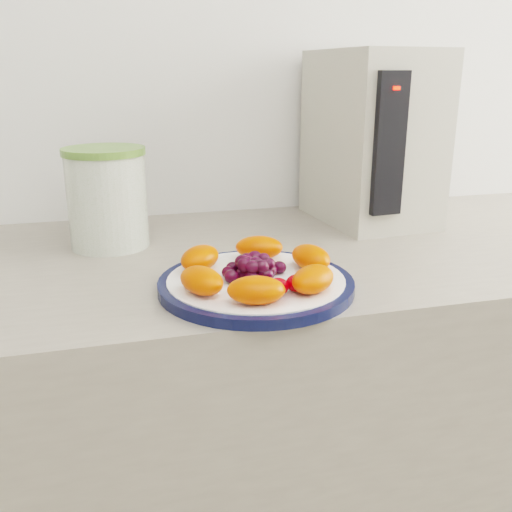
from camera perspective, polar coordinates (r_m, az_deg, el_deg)
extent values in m
cube|color=silver|center=(1.25, -2.91, 22.80)|extent=(3.50, 0.02, 2.60)
cube|color=gray|center=(1.21, 1.13, -20.19)|extent=(3.50, 0.60, 0.90)
cube|color=#866548|center=(1.22, 1.13, -21.29)|extent=(3.48, 0.58, 0.84)
cylinder|color=black|center=(0.81, 0.00, -2.86)|extent=(0.28, 0.28, 0.01)
cylinder|color=white|center=(0.81, 0.00, -2.79)|extent=(0.25, 0.25, 0.02)
cylinder|color=#3D5B1B|center=(1.02, -14.62, 5.30)|extent=(0.18, 0.18, 0.16)
cylinder|color=#5A8035|center=(1.01, -15.02, 10.10)|extent=(0.18, 0.18, 0.01)
cube|color=#B0AB99|center=(1.19, 11.47, 11.48)|extent=(0.21, 0.28, 0.34)
cube|color=black|center=(1.04, 13.14, 10.78)|extent=(0.06, 0.02, 0.25)
cube|color=#FF0C05|center=(1.03, 13.86, 15.99)|extent=(0.01, 0.01, 0.01)
ellipsoid|color=#E63100|center=(0.84, 5.50, -0.12)|extent=(0.06, 0.08, 0.04)
ellipsoid|color=#E63100|center=(0.89, 0.32, 0.87)|extent=(0.08, 0.07, 0.04)
ellipsoid|color=#E63100|center=(0.84, -5.63, -0.19)|extent=(0.08, 0.09, 0.04)
ellipsoid|color=#E63100|center=(0.75, -5.46, -2.44)|extent=(0.07, 0.09, 0.04)
ellipsoid|color=#E63100|center=(0.72, 0.02, -3.43)|extent=(0.08, 0.07, 0.04)
ellipsoid|color=#E63100|center=(0.76, 5.72, -2.30)|extent=(0.09, 0.08, 0.04)
ellipsoid|color=black|center=(0.80, 0.00, -1.60)|extent=(0.02, 0.02, 0.02)
ellipsoid|color=black|center=(0.81, 1.37, -1.45)|extent=(0.02, 0.02, 0.02)
ellipsoid|color=black|center=(0.82, 0.36, -1.17)|extent=(0.02, 0.02, 0.02)
ellipsoid|color=black|center=(0.82, -1.00, -1.23)|extent=(0.02, 0.02, 0.02)
ellipsoid|color=black|center=(0.80, -1.39, -1.77)|extent=(0.02, 0.02, 0.02)
ellipsoid|color=black|center=(0.78, -0.38, -2.08)|extent=(0.02, 0.02, 0.02)
ellipsoid|color=black|center=(0.79, 1.03, -1.89)|extent=(0.02, 0.02, 0.02)
ellipsoid|color=black|center=(0.82, 2.35, -1.15)|extent=(0.02, 0.02, 0.02)
ellipsoid|color=black|center=(0.84, 1.33, -0.85)|extent=(0.02, 0.02, 0.02)
ellipsoid|color=black|center=(0.84, -0.01, -0.70)|extent=(0.02, 0.02, 0.02)
ellipsoid|color=black|center=(0.83, -1.35, -0.82)|extent=(0.02, 0.02, 0.02)
ellipsoid|color=black|center=(0.82, -2.36, -1.18)|extent=(0.02, 0.02, 0.02)
ellipsoid|color=black|center=(0.80, -2.78, -1.64)|extent=(0.02, 0.02, 0.02)
ellipsoid|color=black|center=(0.79, -2.47, -2.06)|extent=(0.02, 0.02, 0.02)
ellipsoid|color=black|center=(0.80, 0.00, -0.67)|extent=(0.02, 0.02, 0.02)
ellipsoid|color=black|center=(0.81, 0.76, -0.32)|extent=(0.02, 0.02, 0.02)
ellipsoid|color=black|center=(0.82, -0.12, -0.21)|extent=(0.02, 0.02, 0.02)
ellipsoid|color=black|center=(0.81, -0.95, -0.36)|extent=(0.02, 0.02, 0.02)
ellipsoid|color=black|center=(0.80, -1.36, -0.60)|extent=(0.02, 0.02, 0.02)
ellipsoid|color=black|center=(0.79, -1.13, -0.89)|extent=(0.02, 0.02, 0.02)
ellipsoid|color=black|center=(0.78, -0.36, -1.09)|extent=(0.02, 0.02, 0.02)
ellipsoid|color=black|center=(0.78, 0.59, -1.07)|extent=(0.02, 0.02, 0.02)
ellipsoid|color=black|center=(0.79, 1.25, -0.85)|extent=(0.02, 0.02, 0.02)
ellipsoid|color=#C00005|center=(0.74, 2.19, -3.08)|extent=(0.03, 0.03, 0.02)
ellipsoid|color=#C00005|center=(0.76, 4.05, -2.71)|extent=(0.04, 0.03, 0.02)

